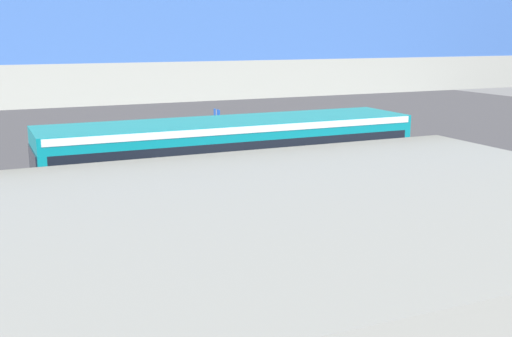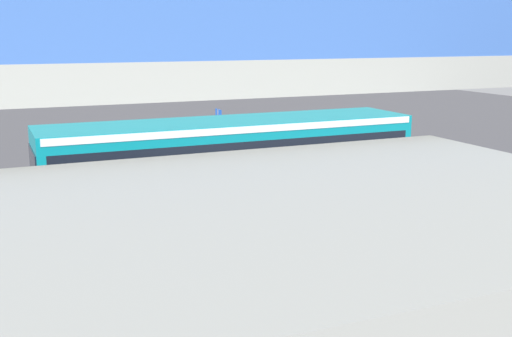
{
  "view_description": "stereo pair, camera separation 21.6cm",
  "coord_description": "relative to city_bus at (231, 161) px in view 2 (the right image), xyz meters",
  "views": [
    {
      "loc": [
        5.73,
        19.13,
        5.72
      ],
      "look_at": [
        -2.13,
        1.6,
        1.6
      ],
      "focal_mm": 44.22,
      "sensor_mm": 36.0,
      "label": 1
    },
    {
      "loc": [
        5.53,
        19.22,
        5.72
      ],
      "look_at": [
        -2.13,
        1.6,
        1.6
      ],
      "focal_mm": 44.22,
      "sensor_mm": 36.0,
      "label": 2
    }
  ],
  "objects": [
    {
      "name": "ground",
      "position": [
        1.35,
        -1.48,
        -1.88
      ],
      "size": [
        80.0,
        80.0,
        0.0
      ],
      "primitive_type": "plane",
      "color": "#424247"
    },
    {
      "name": "pedestrian",
      "position": [
        -7.21,
        -0.85,
        -1.0
      ],
      "size": [
        0.38,
        0.38,
        1.79
      ],
      "color": "#2D2D38",
      "rests_on": "ground"
    },
    {
      "name": "pedestrian_overpass",
      "position": [
        1.35,
        8.78,
        2.92
      ],
      "size": [
        30.45,
        2.6,
        6.48
      ],
      "color": "gray",
      "rests_on": "ground"
    },
    {
      "name": "bicycle_black",
      "position": [
        -7.31,
        2.97,
        -1.51
      ],
      "size": [
        1.77,
        0.44,
        0.96
      ],
      "color": "black",
      "rests_on": "ground"
    },
    {
      "name": "traffic_sign",
      "position": [
        -1.64,
        -5.57,
        0.01
      ],
      "size": [
        0.08,
        0.6,
        2.8
      ],
      "color": "slate",
      "rests_on": "ground"
    },
    {
      "name": "lane_dash_leftmost",
      "position": [
        -4.65,
        -4.7,
        -1.88
      ],
      "size": [
        2.0,
        0.2,
        0.01
      ],
      "primitive_type": "cube",
      "color": "silver",
      "rests_on": "ground"
    },
    {
      "name": "lane_dash_centre",
      "position": [
        3.35,
        -4.7,
        -1.88
      ],
      "size": [
        2.0,
        0.2,
        0.01
      ],
      "primitive_type": "cube",
      "color": "silver",
      "rests_on": "ground"
    },
    {
      "name": "city_bus",
      "position": [
        0.0,
        0.0,
        0.0
      ],
      "size": [
        11.54,
        2.85,
        3.15
      ],
      "color": "#0C8493",
      "rests_on": "ground"
    },
    {
      "name": "lane_dash_left",
      "position": [
        -0.65,
        -4.7,
        -1.88
      ],
      "size": [
        2.0,
        0.2,
        0.01
      ],
      "primitive_type": "cube",
      "color": "silver",
      "rests_on": "ground"
    }
  ]
}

